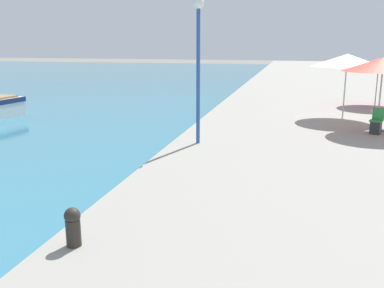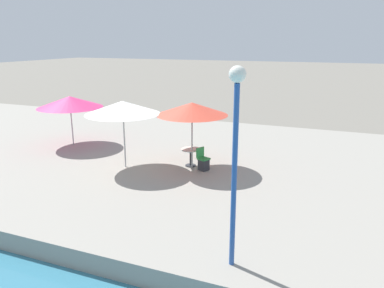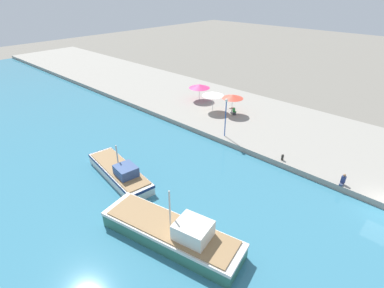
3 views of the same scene
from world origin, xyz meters
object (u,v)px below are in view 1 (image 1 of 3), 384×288
Objects in this scene: cafe_umbrella_white at (347,60)px; cafe_table at (382,116)px; cafe_umbrella_striped at (379,64)px; lamppost at (198,46)px; mooring_bollard at (73,226)px; cafe_umbrella_pink at (383,64)px; cafe_chair_left at (376,125)px.

cafe_umbrella_white is 3.75× the size of cafe_table.
cafe_umbrella_striped is 0.69× the size of lamppost.
cafe_umbrella_striped is 19.39m from mooring_bollard.
cafe_umbrella_pink is 6.91m from cafe_umbrella_striped.
cafe_table reaches higher than mooring_bollard.
cafe_umbrella_white is 14.76m from mooring_bollard.
lamppost is (-5.08, -5.99, 0.61)m from cafe_umbrella_white.
cafe_table is (-0.88, -6.70, -1.62)m from cafe_umbrella_striped.
cafe_umbrella_pink reaches higher than cafe_table.
cafe_umbrella_white is at bearing -115.13° from cafe_umbrella_striped.
lamppost is at bearing -130.28° from cafe_umbrella_white.
cafe_umbrella_white reaches higher than cafe_table.
cafe_chair_left is at bearing -113.40° from cafe_table.
lamppost is at bearing -124.61° from cafe_umbrella_striped.
cafe_table is at bearing -90.00° from cafe_chair_left.
mooring_bollard is (-5.43, -13.55, -2.13)m from cafe_umbrella_white.
lamppost reaches higher than cafe_umbrella_pink.
cafe_umbrella_pink is at bearing -98.63° from cafe_umbrella_striped.
mooring_bollard is (-6.56, -11.12, -0.18)m from cafe_table.
lamppost is (-6.04, -3.42, 0.65)m from cafe_umbrella_pink.
cafe_umbrella_white is 7.88m from lamppost.
cafe_umbrella_striped is at bearing 55.39° from lamppost.
cafe_table is 7.59m from lamppost.
cafe_chair_left is at bearing -98.99° from cafe_umbrella_striped.
mooring_bollard is (-7.43, -17.82, -1.81)m from cafe_umbrella_striped.
mooring_bollard is (-6.40, -10.99, -2.09)m from cafe_umbrella_pink.
cafe_chair_left is (-1.16, -7.36, -1.83)m from cafe_umbrella_striped.
cafe_umbrella_striped is at bearing 82.54° from cafe_table.
cafe_umbrella_white is (-0.96, 2.57, 0.04)m from cafe_umbrella_pink.
cafe_umbrella_white is 4.72m from cafe_umbrella_striped.
cafe_umbrella_striped is 3.94× the size of cafe_table.
mooring_bollard is at bearing -92.71° from lamppost.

